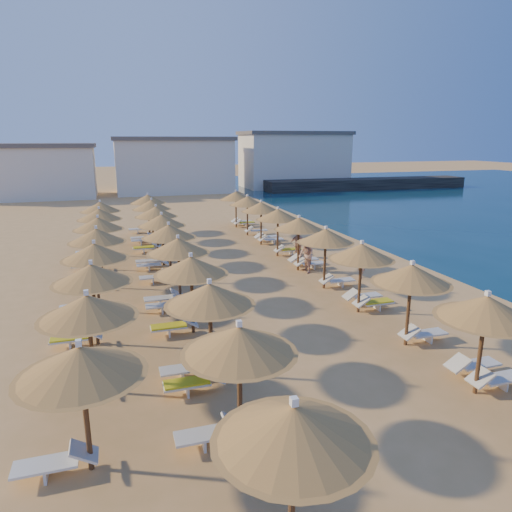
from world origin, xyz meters
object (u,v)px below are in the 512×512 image
object	(u,v)px
parasol_row_east	(326,237)
parasol_row_west	(178,247)
beachgoer_b	(306,255)
jetty	(367,184)
beachgoer_a	(361,263)
beachgoer_c	(298,244)

from	to	relation	value
parasol_row_east	parasol_row_west	bearing A→B (deg)	180.00
beachgoer_b	jetty	bearing A→B (deg)	142.30
parasol_row_west	beachgoer_a	bearing A→B (deg)	5.42
beachgoer_b	beachgoer_c	distance (m)	3.24
parasol_row_west	beachgoer_b	size ratio (longest dim) A/B	18.52
jetty	beachgoer_b	xyz separation A→B (m)	(-25.32, -36.47, 0.21)
parasol_row_west	beachgoer_a	xyz separation A→B (m)	(9.43, 0.89, -1.73)
parasol_row_west	beachgoer_c	bearing A→B (deg)	36.32
beachgoer_a	beachgoer_c	distance (m)	5.18
beachgoer_b	beachgoer_c	bearing A→B (deg)	162.52
parasol_row_east	beachgoer_a	size ratio (longest dim) A/B	21.84
parasol_row_east	beachgoer_c	size ratio (longest dim) A/B	21.23
jetty	parasol_row_west	bearing A→B (deg)	-128.11
beachgoer_a	beachgoer_c	world-z (taller)	beachgoer_c
jetty	beachgoer_a	distance (m)	44.70
jetty	beachgoer_c	bearing A→B (deg)	-124.78
parasol_row_east	parasol_row_west	distance (m)	6.93
jetty	parasol_row_west	size ratio (longest dim) A/B	0.84
parasol_row_east	beachgoer_c	world-z (taller)	parasol_row_east
parasol_row_east	beachgoer_c	distance (m)	6.19
parasol_row_west	beachgoer_b	world-z (taller)	parasol_row_west
parasol_row_west	jetty	bearing A→B (deg)	50.36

